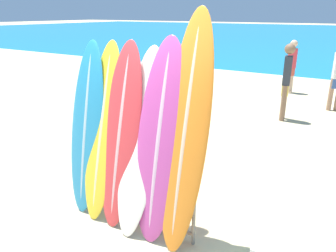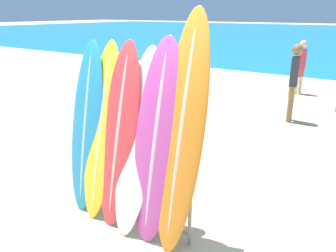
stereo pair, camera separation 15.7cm
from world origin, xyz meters
name	(u,v)px [view 1 (the left image)]	position (x,y,z in m)	size (l,w,h in m)	color
ground_plane	(127,239)	(0.00, 0.00, 0.00)	(160.00, 160.00, 0.00)	beige
surfboard_rack	(132,183)	(-0.16, 0.33, 0.52)	(1.70, 0.04, 0.97)	gray
surfboard_slot_0	(87,129)	(-0.84, 0.32, 1.07)	(0.50, 0.51, 2.13)	teal
surfboard_slot_1	(102,132)	(-0.59, 0.33, 1.07)	(0.49, 0.61, 2.14)	yellow
surfboard_slot_2	(121,136)	(-0.30, 0.32, 1.08)	(0.53, 0.58, 2.15)	red
surfboard_slot_3	(140,143)	(-0.03, 0.33, 1.05)	(0.50, 0.69, 2.10)	silver
surfboard_slot_4	(160,143)	(0.24, 0.32, 1.11)	(0.58, 0.56, 2.22)	#B23D8E
surfboard_slot_5	(186,135)	(0.54, 0.36, 1.25)	(0.50, 0.63, 2.50)	orange
person_mid_beach	(163,94)	(-1.36, 2.85, 0.92)	(0.29, 0.25, 1.69)	#846047
person_far_left	(286,79)	(0.37, 5.39, 0.97)	(0.24, 0.30, 1.77)	#846047
person_far_right	(291,64)	(-0.17, 8.33, 0.89)	(0.26, 0.28, 1.63)	beige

